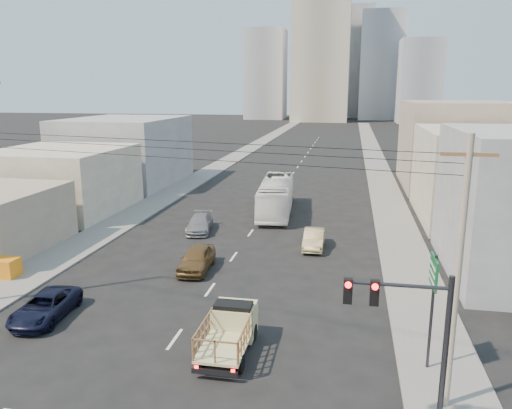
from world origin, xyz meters
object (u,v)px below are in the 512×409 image
(sedan_grey, at_px, (200,224))
(green_sign, at_px, (433,285))
(flatbed_pickup, at_px, (229,328))
(crate_stack, at_px, (3,267))
(traffic_signal, at_px, (411,333))
(utility_pole, at_px, (458,274))
(sedan_tan, at_px, (314,239))
(navy_pickup, at_px, (45,306))
(sedan_brown, at_px, (197,259))
(city_bus, at_px, (276,196))

(sedan_grey, bearing_deg, green_sign, -58.61)
(flatbed_pickup, height_order, crate_stack, flatbed_pickup)
(traffic_signal, distance_m, utility_pole, 3.24)
(sedan_tan, relative_size, crate_stack, 2.29)
(green_sign, bearing_deg, crate_stack, 166.22)
(navy_pickup, xyz_separation_m, sedan_tan, (12.50, 14.16, 0.04))
(sedan_brown, bearing_deg, flatbed_pickup, -67.41)
(sedan_grey, xyz_separation_m, crate_stack, (-8.82, -12.23, 0.03))
(navy_pickup, relative_size, crate_stack, 2.56)
(green_sign, height_order, utility_pole, utility_pole)
(navy_pickup, bearing_deg, green_sign, -8.60)
(city_bus, height_order, utility_pole, utility_pole)
(city_bus, height_order, crate_stack, city_bus)
(navy_pickup, bearing_deg, sedan_tan, 44.23)
(navy_pickup, bearing_deg, utility_pole, -16.04)
(city_bus, height_order, sedan_brown, city_bus)
(sedan_brown, height_order, green_sign, green_sign)
(flatbed_pickup, relative_size, navy_pickup, 0.96)
(navy_pickup, height_order, utility_pole, utility_pole)
(crate_stack, bearing_deg, green_sign, -13.78)
(city_bus, height_order, sedan_tan, city_bus)
(navy_pickup, relative_size, utility_pole, 0.46)
(green_sign, xyz_separation_m, utility_pole, (0.34, -2.50, 1.44))
(flatbed_pickup, relative_size, sedan_brown, 0.99)
(sedan_grey, relative_size, green_sign, 0.91)
(sedan_brown, relative_size, sedan_grey, 0.98)
(navy_pickup, distance_m, sedan_grey, 17.04)
(traffic_signal, height_order, utility_pole, utility_pole)
(flatbed_pickup, distance_m, utility_pole, 9.95)
(flatbed_pickup, distance_m, city_bus, 25.71)
(city_bus, bearing_deg, traffic_signal, -78.38)
(sedan_tan, xyz_separation_m, crate_stack, (-18.33, -9.61, 0.01))
(navy_pickup, bearing_deg, city_bus, 66.98)
(navy_pickup, relative_size, sedan_tan, 1.12)
(traffic_signal, height_order, crate_stack, traffic_signal)
(utility_pole, bearing_deg, crate_stack, 161.02)
(sedan_tan, distance_m, crate_stack, 20.70)
(sedan_brown, distance_m, green_sign, 16.27)
(flatbed_pickup, height_order, utility_pole, utility_pole)
(flatbed_pickup, xyz_separation_m, utility_pole, (8.74, -2.45, 4.09))
(sedan_tan, xyz_separation_m, traffic_signal, (4.44, -20.54, 3.40))
(city_bus, xyz_separation_m, sedan_brown, (-2.75, -16.11, -0.87))
(city_bus, distance_m, sedan_grey, 9.14)
(sedan_brown, xyz_separation_m, traffic_signal, (11.49, -14.49, 3.32))
(city_bus, bearing_deg, crate_stack, -129.82)
(flatbed_pickup, xyz_separation_m, crate_stack, (-15.76, 5.98, -0.40))
(sedan_brown, distance_m, utility_pole, 18.38)
(flatbed_pickup, height_order, sedan_tan, flatbed_pickup)
(crate_stack, bearing_deg, sedan_brown, 17.50)
(sedan_grey, xyz_separation_m, green_sign, (15.34, -18.15, 3.08))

